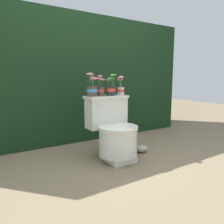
# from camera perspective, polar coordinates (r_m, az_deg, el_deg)

# --- Properties ---
(ground_plane) EXTENTS (12.00, 12.00, 0.00)m
(ground_plane) POSITION_cam_1_polar(r_m,az_deg,el_deg) (2.42, -0.37, -12.65)
(ground_plane) COLOR #75664C
(hedge_backdrop) EXTENTS (3.64, 1.04, 1.75)m
(hedge_backdrop) POSITION_cam_1_polar(r_m,az_deg,el_deg) (3.46, -12.40, 8.43)
(hedge_backdrop) COLOR black
(hedge_backdrop) RESTS_ON ground
(toilet) EXTENTS (0.49, 0.56, 0.69)m
(toilet) POSITION_cam_1_polar(r_m,az_deg,el_deg) (2.41, 0.44, -4.90)
(toilet) COLOR silver
(toilet) RESTS_ON ground
(potted_plant_left) EXTENTS (0.13, 0.12, 0.25)m
(potted_plant_left) POSITION_cam_1_polar(r_m,az_deg,el_deg) (2.40, -5.25, 6.22)
(potted_plant_left) COLOR #47382D
(potted_plant_left) RESTS_ON toilet
(potted_plant_midleft) EXTENTS (0.12, 0.09, 0.23)m
(potted_plant_midleft) POSITION_cam_1_polar(r_m,az_deg,el_deg) (2.47, -3.04, 6.29)
(potted_plant_midleft) COLOR #47382D
(potted_plant_midleft) RESTS_ON toilet
(potted_plant_middle) EXTENTS (0.12, 0.11, 0.24)m
(potted_plant_middle) POSITION_cam_1_polar(r_m,az_deg,el_deg) (2.49, -0.27, 6.44)
(potted_plant_middle) COLOR #262628
(potted_plant_middle) RESTS_ON toilet
(potted_plant_midright) EXTENTS (0.10, 0.09, 0.22)m
(potted_plant_midright) POSITION_cam_1_polar(r_m,az_deg,el_deg) (2.58, 2.26, 6.39)
(potted_plant_midright) COLOR beige
(potted_plant_midright) RESTS_ON toilet
(garden_stone) EXTENTS (0.15, 0.12, 0.08)m
(garden_stone) POSITION_cam_1_polar(r_m,az_deg,el_deg) (2.70, 7.83, -9.47)
(garden_stone) COLOR #9E9384
(garden_stone) RESTS_ON ground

